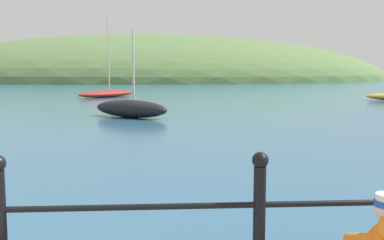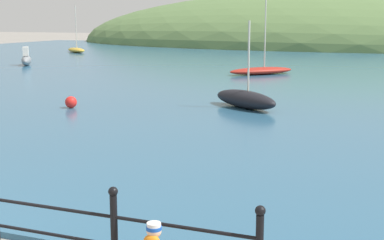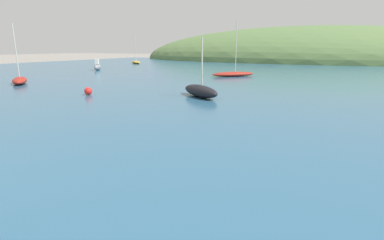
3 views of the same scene
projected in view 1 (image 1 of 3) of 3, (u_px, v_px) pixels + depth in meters
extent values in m
cube|color=#2D5B7A|center=(130.00, 92.00, 33.37)|extent=(80.00, 60.00, 0.10)
ellipsoid|color=#567542|center=(147.00, 81.00, 67.63)|extent=(72.27, 39.75, 13.52)
sphere|color=black|center=(260.00, 160.00, 3.21)|extent=(0.12, 0.12, 0.12)
cylinder|color=orange|center=(359.00, 240.00, 2.97)|extent=(0.09, 0.31, 0.19)
ellipsoid|color=maroon|center=(107.00, 94.00, 26.88)|extent=(3.58, 3.59, 0.41)
cylinder|color=beige|center=(109.00, 54.00, 26.75)|extent=(0.07, 0.07, 4.38)
ellipsoid|color=black|center=(131.00, 109.00, 15.69)|extent=(3.00, 2.45, 0.62)
cylinder|color=beige|center=(133.00, 65.00, 15.44)|extent=(0.07, 0.07, 2.43)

